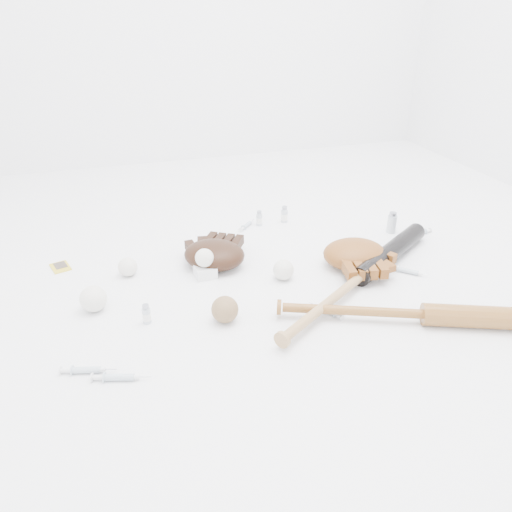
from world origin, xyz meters
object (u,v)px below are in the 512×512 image
object	(u,v)px
bat_wood	(426,314)
pedestal	(205,271)
bat_dark	(361,276)
glove_dark	(214,254)

from	to	relation	value
bat_wood	pedestal	bearing A→B (deg)	162.13
bat_dark	glove_dark	world-z (taller)	glove_dark
bat_dark	glove_dark	size ratio (longest dim) A/B	3.65
glove_dark	pedestal	size ratio (longest dim) A/B	3.75
bat_wood	pedestal	world-z (taller)	bat_wood
bat_wood	bat_dark	bearing A→B (deg)	128.74
pedestal	glove_dark	bearing A→B (deg)	51.41
glove_dark	pedestal	world-z (taller)	glove_dark
bat_wood	pedestal	size ratio (longest dim) A/B	13.26
bat_wood	pedestal	distance (m)	0.74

